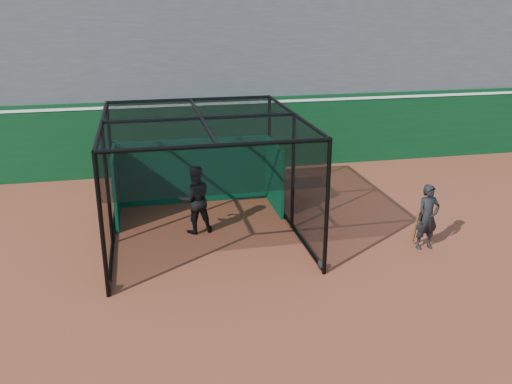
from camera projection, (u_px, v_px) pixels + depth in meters
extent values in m
plane|color=brown|center=(274.00, 288.00, 11.17)|extent=(120.00, 120.00, 0.00)
cube|color=#093316|center=(215.00, 134.00, 18.58)|extent=(50.00, 0.45, 2.50)
cube|color=white|center=(214.00, 103.00, 18.22)|extent=(50.00, 0.50, 0.08)
cube|color=#4C4C4F|center=(199.00, 47.00, 21.28)|extent=(50.00, 7.85, 7.75)
cube|color=#064529|center=(194.00, 171.00, 15.62)|extent=(4.41, 0.10, 1.90)
cylinder|color=black|center=(109.00, 287.00, 10.99)|extent=(0.08, 0.22, 0.22)
cylinder|color=black|center=(321.00, 265.00, 11.89)|extent=(0.08, 0.22, 0.22)
cylinder|color=black|center=(115.00, 205.00, 15.38)|extent=(0.08, 0.22, 0.22)
cylinder|color=black|center=(270.00, 194.00, 16.28)|extent=(0.08, 0.22, 0.22)
imported|color=black|center=(195.00, 199.00, 13.59)|extent=(0.94, 0.78, 1.76)
imported|color=black|center=(428.00, 217.00, 12.71)|extent=(0.60, 0.42, 1.59)
cylinder|color=#593819|center=(416.00, 227.00, 12.79)|extent=(0.15, 0.35, 0.91)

